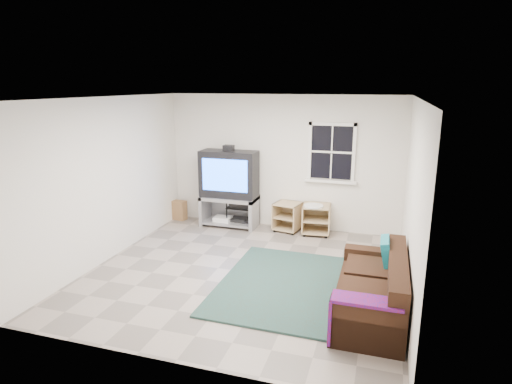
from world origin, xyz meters
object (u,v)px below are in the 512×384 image
(side_table_right, at_px, (316,217))
(av_rack, at_px, (242,203))
(tv_unit, at_px, (229,182))
(side_table_left, at_px, (288,215))
(sofa, at_px, (374,292))

(side_table_right, bearing_deg, av_rack, 178.75)
(tv_unit, xyz_separation_m, side_table_right, (1.74, 0.05, -0.57))
(av_rack, relative_size, side_table_right, 1.84)
(side_table_left, height_order, sofa, sofa)
(tv_unit, xyz_separation_m, side_table_left, (1.19, 0.08, -0.60))
(av_rack, distance_m, side_table_right, 1.52)
(tv_unit, bearing_deg, sofa, -42.77)
(side_table_left, bearing_deg, side_table_right, -3.51)
(tv_unit, height_order, av_rack, tv_unit)
(tv_unit, height_order, side_table_left, tv_unit)
(side_table_right, bearing_deg, sofa, -66.90)
(tv_unit, relative_size, sofa, 0.90)
(tv_unit, distance_m, side_table_right, 1.83)
(side_table_left, distance_m, sofa, 3.26)
(tv_unit, bearing_deg, side_table_right, 1.55)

